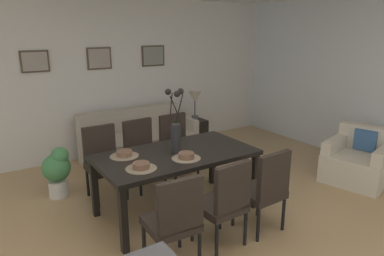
# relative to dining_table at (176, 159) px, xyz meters

# --- Properties ---
(ground_plane) EXTENTS (9.00, 9.00, 0.00)m
(ground_plane) POSITION_rel_dining_table_xyz_m (-0.21, -0.76, -0.67)
(ground_plane) COLOR tan
(back_wall_panel) EXTENTS (9.00, 0.10, 2.60)m
(back_wall_panel) POSITION_rel_dining_table_xyz_m (-0.21, 2.49, 0.63)
(back_wall_panel) COLOR silver
(back_wall_panel) RESTS_ON ground
(side_window_wall) EXTENTS (0.10, 6.30, 2.60)m
(side_window_wall) POSITION_rel_dining_table_xyz_m (3.44, -0.36, 0.63)
(side_window_wall) COLOR white
(side_window_wall) RESTS_ON ground
(dining_table) EXTENTS (1.80, 0.97, 0.74)m
(dining_table) POSITION_rel_dining_table_xyz_m (0.00, 0.00, 0.00)
(dining_table) COLOR black
(dining_table) RESTS_ON ground
(dining_chair_near_left) EXTENTS (0.46, 0.46, 0.92)m
(dining_chair_near_left) POSITION_rel_dining_table_xyz_m (-0.55, -0.90, -0.15)
(dining_chair_near_left) COLOR black
(dining_chair_near_left) RESTS_ON ground
(dining_chair_near_right) EXTENTS (0.44, 0.44, 0.92)m
(dining_chair_near_right) POSITION_rel_dining_table_xyz_m (-0.57, 0.87, -0.15)
(dining_chair_near_right) COLOR black
(dining_chair_near_right) RESTS_ON ground
(dining_chair_far_left) EXTENTS (0.47, 0.47, 0.92)m
(dining_chair_far_left) POSITION_rel_dining_table_xyz_m (0.02, -0.88, -0.15)
(dining_chair_far_left) COLOR black
(dining_chair_far_left) RESTS_ON ground
(dining_chair_far_right) EXTENTS (0.47, 0.47, 0.92)m
(dining_chair_far_right) POSITION_rel_dining_table_xyz_m (-0.01, 0.89, -0.15)
(dining_chair_far_right) COLOR black
(dining_chair_far_right) RESTS_ON ground
(dining_chair_mid_left) EXTENTS (0.46, 0.46, 0.92)m
(dining_chair_mid_left) POSITION_rel_dining_table_xyz_m (0.56, -0.88, -0.15)
(dining_chair_mid_left) COLOR black
(dining_chair_mid_left) RESTS_ON ground
(dining_chair_mid_right) EXTENTS (0.45, 0.45, 0.92)m
(dining_chair_mid_right) POSITION_rel_dining_table_xyz_m (0.54, 0.90, -0.15)
(dining_chair_mid_right) COLOR black
(dining_chair_mid_right) RESTS_ON ground
(centerpiece_vase) EXTENTS (0.21, 0.23, 0.73)m
(centerpiece_vase) POSITION_rel_dining_table_xyz_m (0.00, 0.00, 0.36)
(centerpiece_vase) COLOR #232326
(centerpiece_vase) RESTS_ON dining_table
(placemat_near_left) EXTENTS (0.32, 0.32, 0.01)m
(placemat_near_left) POSITION_rel_dining_table_xyz_m (-0.54, -0.22, 0.08)
(placemat_near_left) COLOR #7F705B
(placemat_near_left) RESTS_ON dining_table
(bowl_near_left) EXTENTS (0.17, 0.17, 0.07)m
(bowl_near_left) POSITION_rel_dining_table_xyz_m (-0.54, -0.22, 0.11)
(bowl_near_left) COLOR brown
(bowl_near_left) RESTS_ON dining_table
(placemat_near_right) EXTENTS (0.32, 0.32, 0.01)m
(placemat_near_right) POSITION_rel_dining_table_xyz_m (-0.54, 0.22, 0.08)
(placemat_near_right) COLOR #7F705B
(placemat_near_right) RESTS_ON dining_table
(bowl_near_right) EXTENTS (0.17, 0.17, 0.07)m
(bowl_near_right) POSITION_rel_dining_table_xyz_m (-0.54, 0.22, 0.11)
(bowl_near_right) COLOR brown
(bowl_near_right) RESTS_ON dining_table
(placemat_far_left) EXTENTS (0.32, 0.32, 0.01)m
(placemat_far_left) POSITION_rel_dining_table_xyz_m (-0.00, -0.22, 0.08)
(placemat_far_left) COLOR #7F705B
(placemat_far_left) RESTS_ON dining_table
(bowl_far_left) EXTENTS (0.17, 0.17, 0.07)m
(bowl_far_left) POSITION_rel_dining_table_xyz_m (0.00, -0.22, 0.11)
(bowl_far_left) COLOR brown
(bowl_far_left) RESTS_ON dining_table
(sofa) EXTENTS (1.82, 0.84, 0.80)m
(sofa) POSITION_rel_dining_table_xyz_m (0.40, 1.91, -0.39)
(sofa) COLOR #B2A899
(sofa) RESTS_ON ground
(side_table) EXTENTS (0.36, 0.36, 0.52)m
(side_table) POSITION_rel_dining_table_xyz_m (1.49, 1.85, -0.41)
(side_table) COLOR black
(side_table) RESTS_ON ground
(table_lamp) EXTENTS (0.22, 0.22, 0.51)m
(table_lamp) POSITION_rel_dining_table_xyz_m (1.49, 1.85, 0.23)
(table_lamp) COLOR #4C4C51
(table_lamp) RESTS_ON side_table
(armchair) EXTENTS (0.97, 0.97, 0.75)m
(armchair) POSITION_rel_dining_table_xyz_m (2.64, -0.64, -0.38)
(armchair) COLOR beige
(armchair) RESTS_ON ground
(framed_picture_left) EXTENTS (0.40, 0.03, 0.32)m
(framed_picture_left) POSITION_rel_dining_table_xyz_m (-0.98, 2.42, 0.97)
(framed_picture_left) COLOR #473828
(framed_picture_center) EXTENTS (0.40, 0.03, 0.35)m
(framed_picture_center) POSITION_rel_dining_table_xyz_m (-0.00, 2.42, 0.97)
(framed_picture_center) COLOR #473828
(framed_picture_right) EXTENTS (0.43, 0.03, 0.36)m
(framed_picture_right) POSITION_rel_dining_table_xyz_m (0.98, 2.42, 0.97)
(framed_picture_right) COLOR #473828
(potted_plant) EXTENTS (0.36, 0.36, 0.67)m
(potted_plant) POSITION_rel_dining_table_xyz_m (-1.08, 1.17, -0.29)
(potted_plant) COLOR silver
(potted_plant) RESTS_ON ground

